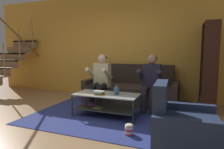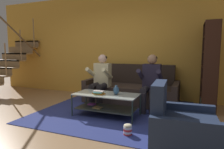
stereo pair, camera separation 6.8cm
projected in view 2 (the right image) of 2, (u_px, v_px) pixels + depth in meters
The scene contains 13 objects.
ground at pixel (69, 123), 3.63m from camera, with size 16.80×16.80×0.00m, color #A07B56.
back_partition at pixel (117, 46), 5.72m from camera, with size 8.40×0.12×2.90m, color gold.
staircase_run at pixel (6, 63), 6.04m from camera, with size 1.02×2.20×2.56m.
couch at pixel (132, 90), 5.09m from camera, with size 2.30×0.97×0.95m.
person_seated_left at pixel (101, 78), 4.74m from camera, with size 0.50×0.58×1.22m.
person_seated_right at pixel (151, 81), 4.29m from camera, with size 0.50×0.58×1.23m.
coffee_table at pixel (106, 101), 4.00m from camera, with size 1.28×0.59×0.45m.
area_rug at pixel (118, 109), 4.46m from camera, with size 3.11×3.19×0.01m.
vase at pixel (116, 90), 3.92m from camera, with size 0.11×0.11×0.18m.
book_stack at pixel (99, 92), 3.94m from camera, with size 0.26×0.21×0.07m.
bookshelf at pixel (211, 72), 4.38m from camera, with size 0.30×0.86×1.91m.
armchair at pixel (181, 127), 2.72m from camera, with size 0.89×0.92×0.87m.
popcorn_tub at pixel (128, 130), 3.10m from camera, with size 0.13×0.13×0.18m.
Camera 2 is at (2.04, -2.94, 1.31)m, focal length 32.00 mm.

